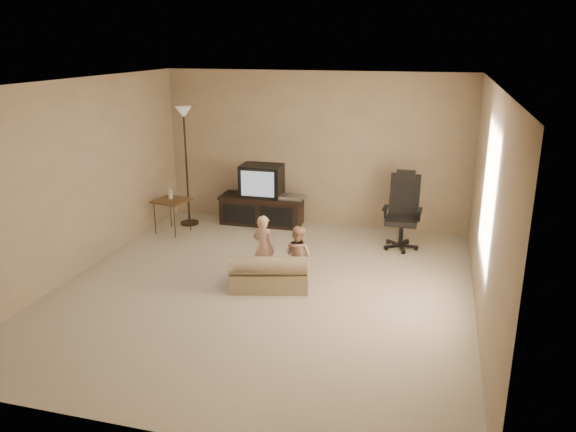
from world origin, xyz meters
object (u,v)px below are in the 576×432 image
(child_sofa, at_px, (269,274))
(toddler_right, at_px, (298,256))
(tv_stand, at_px, (262,200))
(office_chair, at_px, (402,221))
(toddler_left, at_px, (264,248))
(floor_lamp, at_px, (185,140))
(side_table, at_px, (171,201))

(child_sofa, bearing_deg, toddler_right, 22.20)
(tv_stand, distance_m, office_chair, 2.39)
(toddler_left, relative_size, toddler_right, 1.12)
(floor_lamp, bearing_deg, side_table, -98.68)
(child_sofa, relative_size, toddler_right, 1.37)
(tv_stand, height_order, toddler_right, tv_stand)
(tv_stand, relative_size, child_sofa, 1.34)
(office_chair, relative_size, toddler_left, 1.32)
(floor_lamp, height_order, child_sofa, floor_lamp)
(tv_stand, bearing_deg, office_chair, -13.53)
(floor_lamp, bearing_deg, tv_stand, 15.71)
(toddler_right, bearing_deg, side_table, -6.94)
(office_chair, height_order, side_table, office_chair)
(child_sofa, distance_m, toddler_right, 0.43)
(side_table, bearing_deg, toddler_right, -30.40)
(toddler_left, distance_m, toddler_right, 0.46)
(office_chair, height_order, toddler_left, office_chair)
(floor_lamp, xyz_separation_m, child_sofa, (2.05, -2.11, -1.23))
(floor_lamp, bearing_deg, child_sofa, -45.88)
(side_table, distance_m, child_sofa, 2.71)
(tv_stand, height_order, side_table, tv_stand)
(office_chair, distance_m, side_table, 3.59)
(tv_stand, xyz_separation_m, toddler_right, (1.18, -2.22, -0.03))
(side_table, xyz_separation_m, child_sofa, (2.12, -1.65, -0.34))
(tv_stand, xyz_separation_m, floor_lamp, (-1.18, -0.33, 1.00))
(side_table, xyz_separation_m, toddler_left, (1.97, -1.39, -0.09))
(floor_lamp, distance_m, toddler_right, 3.19)
(office_chair, bearing_deg, side_table, -173.31)
(tv_stand, height_order, child_sofa, tv_stand)
(child_sofa, xyz_separation_m, toddler_left, (-0.15, 0.26, 0.24))
(tv_stand, bearing_deg, child_sofa, -71.47)
(child_sofa, distance_m, toddler_left, 0.38)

